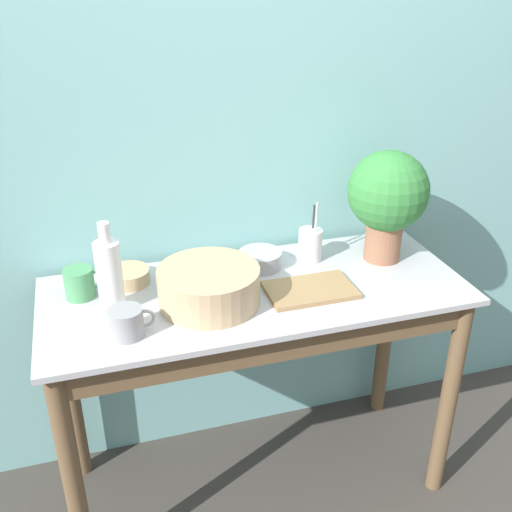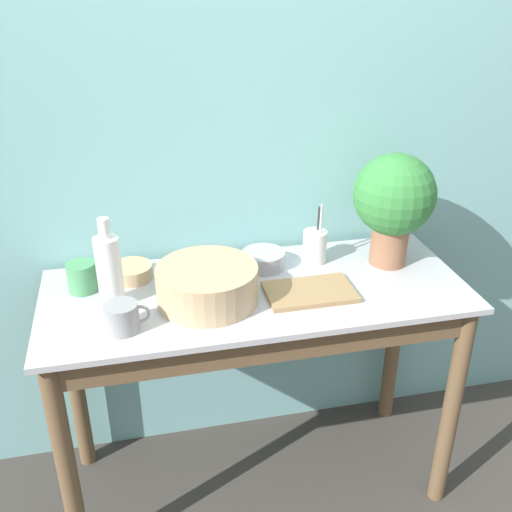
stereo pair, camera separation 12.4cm
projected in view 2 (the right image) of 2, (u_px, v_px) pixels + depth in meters
The scene contains 11 objects.
wall_back at pixel (235, 156), 2.10m from camera, with size 6.00×0.05×2.40m.
counter_table at pixel (258, 338), 2.03m from camera, with size 1.39×0.57×0.85m.
potted_plant at pixel (394, 199), 2.02m from camera, with size 0.28×0.28×0.40m.
bowl_wash_large at pixel (207, 285), 1.87m from camera, with size 0.32×0.32×0.12m.
bottle_tall at pixel (109, 269), 1.83m from camera, with size 0.08×0.08×0.29m.
mug_green at pixel (83, 277), 1.93m from camera, with size 0.13×0.09×0.10m.
mug_grey at pixel (122, 317), 1.73m from camera, with size 0.13×0.10×0.09m.
bowl_small_tan at pixel (131, 272), 2.02m from camera, with size 0.14×0.14×0.05m.
bowl_small_steel at pixel (263, 259), 2.09m from camera, with size 0.15×0.15×0.06m.
utensil_cup at pixel (315, 246), 2.11m from camera, with size 0.08×0.08×0.22m.
tray_board at pixel (310, 292), 1.93m from camera, with size 0.28×0.18×0.02m.
Camera 2 is at (-0.37, -1.38, 1.83)m, focal length 42.00 mm.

